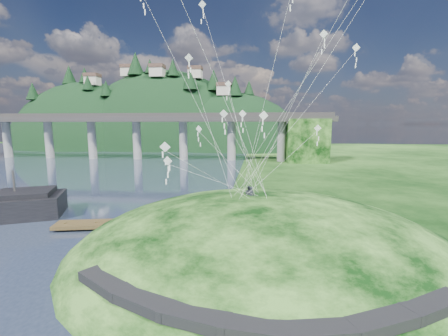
# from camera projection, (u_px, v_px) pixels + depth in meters

# --- Properties ---
(ground) EXTENTS (320.00, 320.00, 0.00)m
(ground) POSITION_uv_depth(u_px,v_px,m) (170.00, 257.00, 26.00)
(ground) COLOR black
(ground) RESTS_ON ground
(grass_hill) EXTENTS (36.00, 32.00, 13.00)m
(grass_hill) POSITION_uv_depth(u_px,v_px,m) (262.00, 267.00, 27.28)
(grass_hill) COLOR black
(grass_hill) RESTS_ON ground
(footpath) EXTENTS (22.29, 5.84, 0.83)m
(footpath) POSITION_uv_depth(u_px,v_px,m) (256.00, 309.00, 15.28)
(footpath) COLOR black
(footpath) RESTS_ON ground
(bridge) EXTENTS (160.00, 11.00, 15.00)m
(bridge) POSITION_uv_depth(u_px,v_px,m) (153.00, 130.00, 96.47)
(bridge) COLOR #2D2B2B
(bridge) RESTS_ON ground
(far_ridge) EXTENTS (153.00, 70.00, 94.50)m
(far_ridge) POSITION_uv_depth(u_px,v_px,m) (157.00, 162.00, 152.11)
(far_ridge) COLOR black
(far_ridge) RESTS_ON ground
(wooden_dock) EXTENTS (15.61, 5.63, 1.10)m
(wooden_dock) POSITION_uv_depth(u_px,v_px,m) (127.00, 223.00, 33.36)
(wooden_dock) COLOR #3C2E18
(wooden_dock) RESTS_ON ground
(kite_flyers) EXTENTS (1.07, 1.30, 1.62)m
(kite_flyers) POSITION_uv_depth(u_px,v_px,m) (250.00, 186.00, 27.69)
(kite_flyers) COLOR #242630
(kite_flyers) RESTS_ON ground
(kite_swarm) EXTENTS (20.26, 17.45, 20.98)m
(kite_swarm) POSITION_uv_depth(u_px,v_px,m) (253.00, 60.00, 27.59)
(kite_swarm) COLOR white
(kite_swarm) RESTS_ON ground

